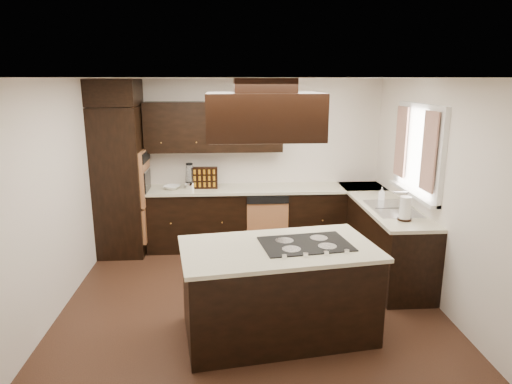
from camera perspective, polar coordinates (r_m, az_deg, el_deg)
floor at (r=5.41m, az=-0.66°, el=-13.61°), size 4.20×4.20×0.02m
ceiling at (r=4.79m, az=-0.75°, el=14.18°), size 4.20×4.20×0.02m
wall_back at (r=7.01m, az=-1.63°, el=3.76°), size 4.20×0.02×2.50m
wall_front at (r=2.96m, az=1.52°, el=-10.87°), size 4.20×0.02×2.50m
wall_left at (r=5.28m, az=-24.22°, el=-0.90°), size 0.02×4.20×2.50m
wall_right at (r=5.48m, az=21.92°, el=-0.17°), size 0.02×4.20×2.50m
oven_column at (r=6.82m, az=-16.56°, el=1.26°), size 0.65×0.75×2.12m
wall_oven_face at (r=6.74m, az=-13.70°, el=1.81°), size 0.05×0.62×0.78m
base_cabinets_back at (r=6.90m, az=-1.19°, el=-3.33°), size 2.93×0.60×0.88m
base_cabinets_right at (r=6.38m, az=15.30°, el=-5.30°), size 0.60×2.40×0.88m
countertop_back at (r=6.77m, az=-1.20°, el=0.36°), size 2.93×0.63×0.04m
countertop_right at (r=6.25m, az=15.44°, el=-1.32°), size 0.63×2.40×0.04m
upper_cabinets at (r=6.75m, az=-5.29°, el=8.11°), size 2.00×0.34×0.72m
dishwasher_front at (r=6.66m, az=1.45°, el=-4.39°), size 0.60×0.05×0.72m
window_frame at (r=5.88m, az=19.64°, el=4.92°), size 0.06×1.32×1.12m
window_pane at (r=5.89m, az=19.90°, el=4.92°), size 0.00×1.20×1.00m
curtain_left at (r=5.47m, az=20.82°, el=4.73°), size 0.02×0.34×0.90m
curtain_right at (r=6.23m, az=17.67°, el=6.01°), size 0.02×0.34×0.90m
sink_rim at (r=5.93m, az=16.67°, el=-1.98°), size 0.52×0.84×0.01m
island at (r=4.62m, az=2.76°, el=-12.40°), size 1.93×1.24×0.88m
island_top at (r=4.44m, az=2.83°, el=-7.07°), size 2.01×1.31×0.04m
cooktop at (r=4.51m, az=6.22°, el=-6.47°), size 0.93×0.69×0.01m
range_hood at (r=4.26m, az=1.02°, el=9.49°), size 1.05×0.72×0.42m
hood_duct at (r=4.25m, az=1.04°, el=13.19°), size 0.55×0.50×0.13m
blender_base at (r=6.76m, az=-8.25°, el=0.80°), size 0.15×0.15×0.10m
blender_pitcher at (r=6.72m, az=-8.30°, el=2.30°), size 0.13×0.13×0.26m
spice_rack at (r=6.74m, az=-6.45°, el=1.77°), size 0.38×0.11×0.32m
mixing_bowl at (r=6.78m, az=-10.49°, el=0.57°), size 0.30×0.30×0.06m
soap_bottle at (r=6.29m, az=15.44°, el=-0.20°), size 0.10×0.10×0.18m
paper_towel at (r=5.45m, az=18.15°, el=-1.98°), size 0.15×0.15×0.28m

